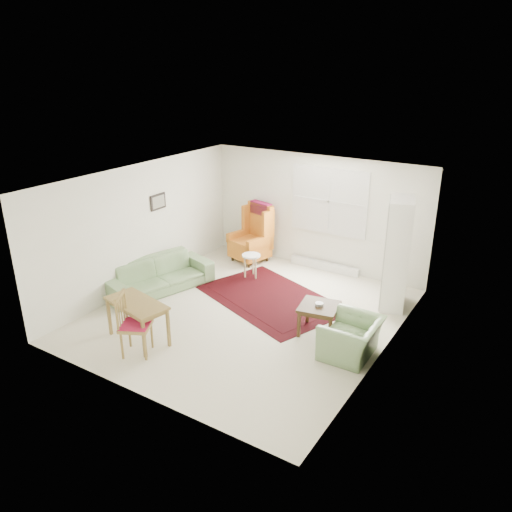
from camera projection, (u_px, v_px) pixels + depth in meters
The scene contains 10 objects.
room at pixel (254, 247), 8.80m from camera, with size 5.04×5.54×2.51m.
rug at pixel (270, 298), 9.70m from camera, with size 2.77×1.78×0.03m, color black, non-canonical shape.
sofa at pixel (158, 269), 9.95m from camera, with size 2.19×0.85×0.88m, color #769865.
armchair at pixel (351, 335), 7.73m from camera, with size 0.94×0.82×0.73m, color #769865.
wingback_chair at pixel (250, 233), 11.30m from camera, with size 0.77×0.82×1.34m, color orange, non-canonical shape.
coffee_table at pixel (318, 319), 8.42m from camera, with size 0.63×0.63×0.52m, color #3A2512, non-canonical shape.
stool at pixel (251, 266), 10.58m from camera, with size 0.39×0.39×0.52m, color white, non-canonical shape.
cabinet at pixel (397, 254), 9.11m from camera, with size 0.43×0.83×2.07m, color white, non-canonical shape.
desk at pixel (138, 321), 8.15m from camera, with size 1.11×0.55×0.70m, color olive, non-canonical shape.
desk_chair at pixel (136, 324), 7.72m from camera, with size 0.45×0.45×1.03m, color olive, non-canonical shape.
Camera 1 is at (4.44, -6.75, 4.33)m, focal length 35.00 mm.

